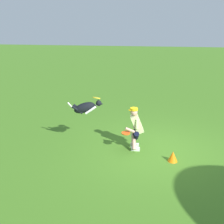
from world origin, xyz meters
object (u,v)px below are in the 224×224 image
Objects in this scene: frisbee_held at (126,133)px; dog at (86,108)px; frisbee_flying at (96,98)px; person at (136,127)px; training_cone at (173,156)px.

dog is at bearing -13.04° from frisbee_held.
frisbee_flying is (-0.32, -0.02, 0.31)m from dog.
frisbee_flying is at bearing -18.30° from frisbee_held.
frisbee_flying reaches higher than frisbee_held.
frisbee_flying reaches higher than person.
dog is 2.87m from training_cone.
person is at bearing -133.96° from frisbee_held.
person is 4.33× the size of training_cone.
frisbee_held is (-1.22, 0.28, -0.63)m from dog.
dog reaches higher than frisbee_held.
training_cone is (-1.34, 0.40, -0.46)m from frisbee_held.
frisbee_flying is (1.17, -0.02, 0.85)m from person.
dog is at bearing -7.90° from person.
dog is 3.60× the size of training_cone.
frisbee_flying reaches higher than dog.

